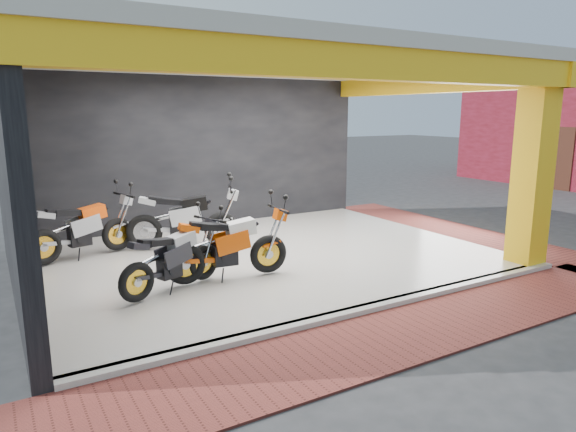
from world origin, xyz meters
name	(u,v)px	position (x,y,z in m)	size (l,w,h in m)	color
ground	(327,290)	(0.00, 0.00, 0.00)	(80.00, 80.00, 0.00)	#2D2D30
showroom_floor	(266,256)	(0.00, 2.00, 0.05)	(8.00, 6.00, 0.10)	silver
showroom_ceiling	(264,60)	(0.00, 2.00, 3.60)	(8.40, 6.40, 0.20)	beige
back_wall	(203,154)	(0.00, 5.10, 1.75)	(8.20, 0.20, 3.50)	black
left_wall	(9,181)	(-4.10, 2.00, 1.75)	(0.20, 6.20, 3.50)	black
corner_column	(533,169)	(3.75, -0.75, 1.75)	(0.50, 0.50, 3.50)	yellow
header_beam_front	(377,64)	(0.00, -1.00, 3.30)	(8.40, 0.30, 0.40)	yellow
header_beam_right	(430,84)	(4.00, 2.00, 3.30)	(0.30, 6.40, 0.40)	yellow
floor_kerb	(369,309)	(0.00, -1.02, 0.05)	(8.00, 0.20, 0.10)	silver
paver_front	(409,331)	(0.00, -1.80, 0.01)	(9.00, 1.40, 0.03)	maroon
paver_right	(447,229)	(4.80, 2.00, 0.01)	(1.40, 7.00, 0.03)	maroon
moto_hero	(268,236)	(-0.54, 0.91, 0.75)	(2.11, 0.78, 1.29)	#E75109
moto_row_a	(203,245)	(-1.58, 1.12, 0.68)	(1.90, 0.70, 1.16)	black
moto_row_b	(221,213)	(-0.51, 2.88, 0.79)	(2.26, 0.84, 1.38)	#B1B5BA
moto_row_c	(117,218)	(-2.33, 3.59, 0.74)	(2.10, 0.78, 1.28)	#9A9DA1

